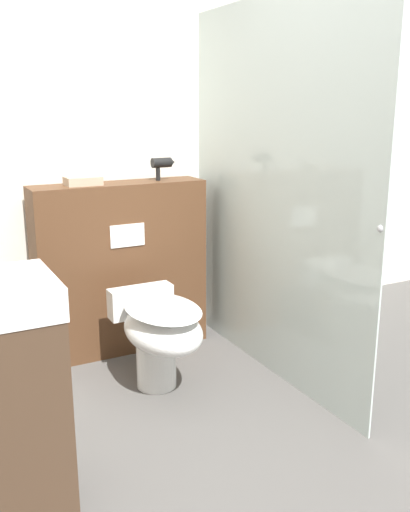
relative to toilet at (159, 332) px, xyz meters
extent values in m
plane|color=#565451|center=(0.13, -1.00, -0.35)|extent=(12.00, 12.00, 0.00)
cube|color=silver|center=(0.13, 0.90, 0.90)|extent=(8.00, 0.06, 2.50)
cube|color=#51331E|center=(0.02, 0.66, 0.20)|extent=(1.10, 0.27, 1.10)
cube|color=white|center=(0.02, 0.52, 0.44)|extent=(0.22, 0.01, 0.14)
cube|color=silver|center=(0.70, -0.03, 0.73)|extent=(0.01, 1.79, 2.15)
sphere|color=#B2B2B7|center=(0.70, -0.90, 0.68)|extent=(0.04, 0.04, 0.04)
cylinder|color=white|center=(0.00, 0.05, -0.17)|extent=(0.23, 0.23, 0.36)
ellipsoid|color=white|center=(0.00, -0.05, 0.03)|extent=(0.39, 0.59, 0.23)
ellipsoid|color=white|center=(0.00, -0.05, 0.15)|extent=(0.39, 0.58, 0.02)
cube|color=white|center=(0.00, 0.27, 0.10)|extent=(0.38, 0.11, 0.18)
cylinder|color=black|center=(0.31, 0.64, 0.86)|extent=(0.13, 0.06, 0.06)
cone|color=black|center=(0.39, 0.64, 0.86)|extent=(0.03, 0.05, 0.05)
cylinder|color=black|center=(0.29, 0.64, 0.80)|extent=(0.03, 0.03, 0.11)
cube|color=tan|center=(-0.20, 0.65, 0.77)|extent=(0.21, 0.15, 0.05)
camera|label=1|loc=(-1.14, -2.72, 1.21)|focal=40.00mm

